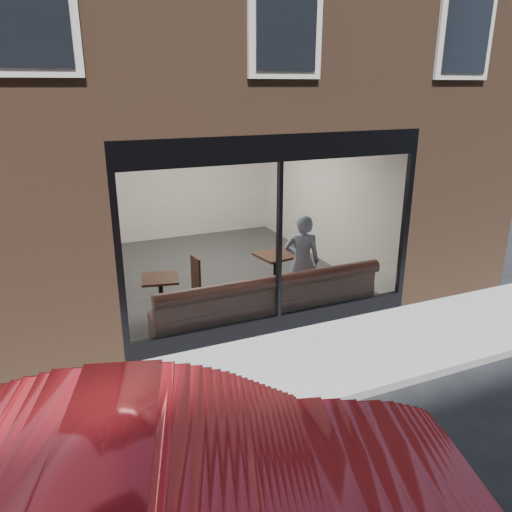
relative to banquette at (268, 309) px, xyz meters
name	(u,v)px	position (x,y,z in m)	size (l,w,h in m)	color
ground	(347,398)	(0.00, -2.45, -0.23)	(120.00, 120.00, 0.00)	black
sidewalk_near	(309,361)	(0.00, -1.45, -0.22)	(40.00, 2.00, 0.01)	gray
kerb_near	(349,397)	(0.00, -2.50, -0.17)	(40.00, 0.10, 0.12)	gray
host_building_pier_left	(20,189)	(-3.75, 5.55, 1.38)	(2.50, 12.00, 3.20)	brown
host_building_pier_right	(305,169)	(3.75, 5.55, 1.38)	(2.50, 12.00, 3.20)	brown
host_building_backfill	(153,162)	(0.00, 8.55, 1.38)	(5.00, 6.00, 3.20)	brown
cafe_floor	(218,272)	(0.00, 2.55, -0.21)	(6.00, 6.00, 0.00)	#2D2D30
cafe_ceiling	(214,122)	(0.00, 2.55, 2.97)	(6.00, 6.00, 0.00)	white
cafe_wall_back	(178,178)	(0.00, 5.54, 1.37)	(5.00, 5.00, 0.00)	silver
cafe_wall_left	(91,213)	(-2.49, 2.55, 1.37)	(6.00, 6.00, 0.00)	silver
cafe_wall_right	(321,191)	(2.49, 2.55, 1.37)	(6.00, 6.00, 0.00)	silver
storefront_kick	(278,323)	(0.00, -0.40, -0.08)	(5.00, 0.10, 0.30)	black
storefront_header	(281,148)	(0.00, -0.40, 2.77)	(5.00, 0.10, 0.40)	black
storefront_mullion	(279,242)	(0.00, -0.40, 1.32)	(0.06, 0.10, 2.50)	black
storefront_glass	(280,243)	(0.00, -0.43, 1.33)	(4.80, 4.80, 0.00)	white
banquette	(268,309)	(0.00, 0.00, 0.00)	(4.00, 0.55, 0.45)	#3D1D16
person	(302,262)	(0.81, 0.31, 0.65)	(0.64, 0.42, 1.75)	#99A8CB
cafe_table_left	(160,279)	(-1.63, 0.86, 0.52)	(0.61, 0.61, 0.04)	#321D13
cafe_table_right	(276,255)	(0.71, 1.18, 0.52)	(0.67, 0.67, 0.04)	#321D13
cafe_chair_left	(187,296)	(-1.11, 1.10, 0.01)	(0.37, 0.37, 0.03)	#321D13
wall_poster	(93,211)	(-2.45, 2.66, 1.38)	(0.02, 0.67, 0.89)	white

